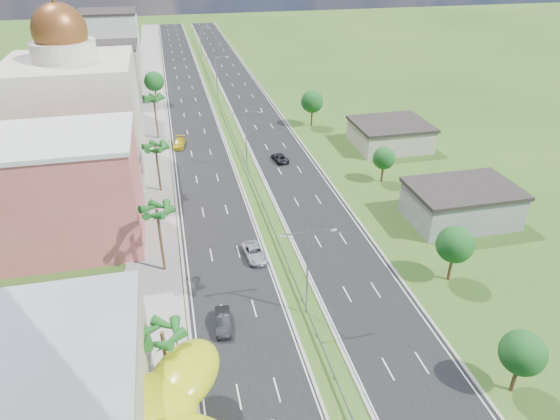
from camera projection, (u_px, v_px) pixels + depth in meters
ground at (334, 379)px, 48.47m from camera, size 500.00×500.00×0.00m
road_left at (190, 107)px, 123.51m from camera, size 11.00×260.00×0.04m
road_right at (250, 103)px, 126.46m from camera, size 11.00×260.00×0.04m
sidewalk_left at (151, 110)px, 121.63m from camera, size 7.00×260.00×0.12m
median_guardrail at (230, 127)px, 109.38m from camera, size 0.10×216.06×0.76m
streetlight_median_b at (308, 264)px, 53.67m from camera, size 6.04×0.25×11.00m
streetlight_median_c at (246, 135)px, 87.69m from camera, size 6.04×0.25×11.00m
streetlight_median_d at (216, 73)px, 125.95m from camera, size 6.04×0.25×11.00m
streetlight_median_e at (200, 40)px, 164.22m from camera, size 6.04×0.25×11.00m
lime_canopy at (108, 419)px, 38.70m from camera, size 18.00×15.00×7.40m
pink_shophouse at (61, 193)px, 66.52m from camera, size 20.00×15.00×15.00m
domed_building at (77, 112)px, 84.20m from camera, size 20.00×20.00×28.70m
midrise_grey at (99, 91)px, 107.29m from camera, size 16.00×15.00×16.00m
midrise_beige at (107, 73)px, 126.73m from camera, size 16.00×15.00×13.00m
midrise_white at (111, 46)px, 145.06m from camera, size 16.00×15.00×18.00m
shed_near at (461, 205)px, 74.00m from camera, size 15.00×10.00×5.00m
shed_far at (390, 136)px, 100.05m from camera, size 14.00×12.00×4.40m
palm_tree_b at (162, 336)px, 43.68m from camera, size 3.60×3.60×8.10m
palm_tree_c at (157, 212)px, 59.98m from camera, size 3.60×3.60×9.60m
palm_tree_d at (156, 149)px, 80.01m from camera, size 3.60×3.60×8.60m
palm_tree_e at (154, 100)px, 100.89m from camera, size 3.60×3.60×9.40m
leafy_tree_lfar at (154, 81)px, 123.48m from camera, size 4.90×4.90×8.05m
leafy_tree_ra at (523, 353)px, 45.02m from camera, size 4.20×4.20×6.90m
leafy_tree_rb at (455, 245)px, 59.87m from camera, size 4.55×4.55×7.47m
leafy_tree_rc at (384, 158)px, 84.66m from camera, size 3.85×3.85×6.33m
leafy_tree_rd at (312, 102)px, 108.80m from camera, size 4.90×4.90×8.05m
car_dark_left at (223, 321)px, 54.45m from camera, size 2.04×4.83×1.55m
car_silver_mid_left at (254, 253)px, 66.17m from camera, size 3.14×5.66×1.50m
car_yellow_far_left at (179, 143)px, 100.48m from camera, size 3.01×5.57×1.53m
car_dark_far_right at (280, 158)px, 94.17m from camera, size 2.87×5.08×1.34m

